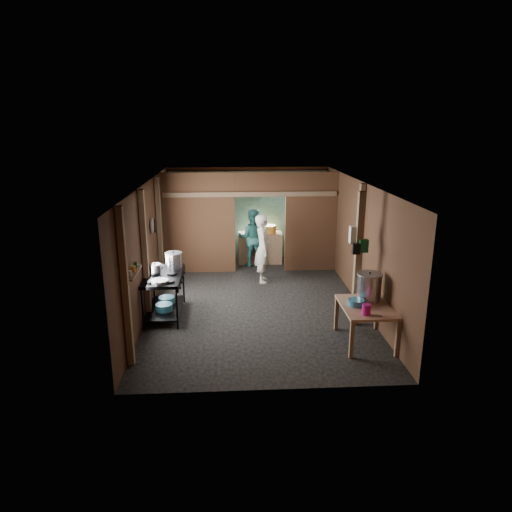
{
  "coord_description": "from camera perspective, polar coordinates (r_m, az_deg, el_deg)",
  "views": [
    {
      "loc": [
        -0.56,
        -9.45,
        3.79
      ],
      "look_at": [
        0.0,
        -0.2,
        1.1
      ],
      "focal_mm": 32.36,
      "sensor_mm": 36.0,
      "label": 1
    }
  ],
  "objects": [
    {
      "name": "jar_yellow",
      "position": [
        7.87,
        -14.96,
        -1.55
      ],
      "size": [
        0.08,
        0.08,
        0.1
      ],
      "primitive_type": "cylinder",
      "color": "orange",
      "rests_on": "wall_shelf"
    },
    {
      "name": "post_free",
      "position": [
        8.86,
        12.47,
        -0.53
      ],
      "size": [
        0.12,
        0.12,
        2.6
      ],
      "primitive_type": "cube",
      "color": "#8D7154",
      "rests_on": "floor"
    },
    {
      "name": "cross_beam",
      "position": [
        11.75,
        -0.7,
        7.66
      ],
      "size": [
        4.4,
        0.12,
        0.12
      ],
      "primitive_type": "cube",
      "color": "#8D7154",
      "rests_on": "wall_left"
    },
    {
      "name": "blue_tub_front",
      "position": [
        9.45,
        -11.3,
        -6.22
      ],
      "size": [
        0.34,
        0.34,
        0.14
      ],
      "primitive_type": "cylinder",
      "color": "teal",
      "rests_on": "gas_range"
    },
    {
      "name": "wall_right",
      "position": [
        10.17,
        12.69,
        1.61
      ],
      "size": [
        0.0,
        7.0,
        2.6
      ],
      "primitive_type": "cube",
      "color": "#472E17",
      "rests_on": "ground"
    },
    {
      "name": "jar_green",
      "position": [
        8.08,
        -14.66,
        -1.08
      ],
      "size": [
        0.06,
        0.06,
        0.1
      ],
      "primitive_type": "cylinder",
      "color": "#0E4B23",
      "rests_on": "wall_shelf"
    },
    {
      "name": "stove_pot_med",
      "position": [
        9.44,
        -12.39,
        -1.61
      ],
      "size": [
        0.3,
        0.3,
        0.22
      ],
      "primitive_type": null,
      "rotation": [
        0.0,
        0.0,
        -0.23
      ],
      "color": "#B1B1BE",
      "rests_on": "gas_range"
    },
    {
      "name": "yellow_tub",
      "position": [
        12.77,
        1.66,
        3.35
      ],
      "size": [
        0.38,
        0.38,
        0.21
      ],
      "primitive_type": "cylinder",
      "color": "orange",
      "rests_on": "back_counter"
    },
    {
      "name": "ceiling",
      "position": [
        9.54,
        -0.07,
        9.02
      ],
      "size": [
        4.5,
        7.0,
        0.0
      ],
      "primitive_type": "cube",
      "color": "black",
      "rests_on": "ground"
    },
    {
      "name": "prep_table",
      "position": [
        8.48,
        13.35,
        -8.19
      ],
      "size": [
        0.86,
        1.19,
        0.7
      ],
      "primitive_type": null,
      "color": "tan",
      "rests_on": "floor"
    },
    {
      "name": "post_left_a",
      "position": [
        7.47,
        -15.82,
        -3.92
      ],
      "size": [
        0.1,
        0.12,
        2.6
      ],
      "primitive_type": "cube",
      "color": "#8D7154",
      "rests_on": "floor"
    },
    {
      "name": "turquoise_panel",
      "position": [
        13.15,
        -0.96,
        5.04
      ],
      "size": [
        4.4,
        0.06,
        2.5
      ],
      "primitive_type": "cube",
      "color": "#6CB8B7",
      "rests_on": "wall_back"
    },
    {
      "name": "frying_pan",
      "position": [
        8.9,
        -11.82,
        -3.07
      ],
      "size": [
        0.41,
        0.6,
        0.08
      ],
      "primitive_type": null,
      "rotation": [
        0.0,
        0.0,
        0.14
      ],
      "color": "gray",
      "rests_on": "gas_range"
    },
    {
      "name": "blue_tub_back",
      "position": [
        9.82,
        -11.0,
        -5.35
      ],
      "size": [
        0.33,
        0.33,
        0.13
      ],
      "primitive_type": "cylinder",
      "color": "teal",
      "rests_on": "gas_range"
    },
    {
      "name": "partition_header",
      "position": [
        11.78,
        0.52,
        8.91
      ],
      "size": [
        1.3,
        0.1,
        0.6
      ],
      "primitive_type": "cube",
      "color": "brown",
      "rests_on": "wall_back"
    },
    {
      "name": "wall_left",
      "position": [
        9.92,
        -13.16,
        1.21
      ],
      "size": [
        0.0,
        7.0,
        2.6
      ],
      "primitive_type": "cube",
      "color": "#472E17",
      "rests_on": "ground"
    },
    {
      "name": "post_right",
      "position": [
        9.97,
        12.62,
        1.31
      ],
      "size": [
        0.1,
        0.12,
        2.6
      ],
      "primitive_type": "cube",
      "color": "#8D7154",
      "rests_on": "floor"
    },
    {
      "name": "worker_back",
      "position": [
        12.5,
        -0.48,
        2.29
      ],
      "size": [
        0.83,
        0.68,
        1.58
      ],
      "primitive_type": "imported",
      "rotation": [
        0.0,
        0.0,
        3.03
      ],
      "color": "#327C78",
      "rests_on": "floor"
    },
    {
      "name": "pan_lid_small",
      "position": [
        10.62,
        -12.34,
        3.63
      ],
      "size": [
        0.03,
        0.3,
        0.3
      ],
      "primitive_type": "cylinder",
      "rotation": [
        0.0,
        1.57,
        0.0
      ],
      "color": "black",
      "rests_on": "wall_left"
    },
    {
      "name": "wash_basin",
      "position": [
        8.31,
        12.28,
        -5.62
      ],
      "size": [
        0.36,
        0.36,
        0.11
      ],
      "primitive_type": "cylinder",
      "rotation": [
        0.0,
        0.0,
        0.26
      ],
      "color": "teal",
      "rests_on": "prep_table"
    },
    {
      "name": "jar_white",
      "position": [
        7.64,
        -15.31,
        -2.12
      ],
      "size": [
        0.07,
        0.07,
        0.1
      ],
      "primitive_type": "cylinder",
      "color": "silver",
      "rests_on": "wall_shelf"
    },
    {
      "name": "partition_left",
      "position": [
        11.94,
        -7.08,
        4.02
      ],
      "size": [
        1.85,
        0.1,
        2.6
      ],
      "primitive_type": "cube",
      "color": "brown",
      "rests_on": "floor"
    },
    {
      "name": "stove_pot_large",
      "position": [
        9.7,
        -10.13,
        -0.58
      ],
      "size": [
        0.39,
        0.39,
        0.35
      ],
      "primitive_type": null,
      "rotation": [
        0.0,
        0.0,
        -0.13
      ],
      "color": "#B1B1BE",
      "rests_on": "gas_range"
    },
    {
      "name": "post_left_b",
      "position": [
        9.15,
        -13.53,
        -0.07
      ],
      "size": [
        0.1,
        0.12,
        2.6
      ],
      "primitive_type": "cube",
      "color": "#8D7154",
      "rests_on": "floor"
    },
    {
      "name": "wall_clock",
      "position": [
        13.02,
        0.15,
        7.83
      ],
      "size": [
        0.2,
        0.03,
        0.2
      ],
      "primitive_type": "cylinder",
      "rotation": [
        1.57,
        0.0,
        0.0
      ],
      "color": "silver",
      "rests_on": "wall_back"
    },
    {
      "name": "cook",
      "position": [
        11.21,
        0.87,
        0.92
      ],
      "size": [
        0.41,
        0.62,
        1.68
      ],
      "primitive_type": "imported",
      "rotation": [
        0.0,
        0.0,
        1.56
      ],
      "color": "silver",
      "rests_on": "floor"
    },
    {
      "name": "gas_range",
      "position": [
        9.52,
        -11.25,
        -4.76
      ],
      "size": [
        0.76,
        1.49,
        0.88
      ],
      "primitive_type": null,
      "color": "black",
      "rests_on": "floor"
    },
    {
      "name": "knife",
      "position": [
        7.96,
        14.25,
        -7.12
      ],
      "size": [
        0.3,
        0.1,
        0.01
      ],
      "primitive_type": "cube",
      "rotation": [
        0.0,
        0.0,
        -0.24
      ],
      "color": "#B1B1BE",
      "rests_on": "prep_table"
    },
    {
      "name": "partition_right",
      "position": [
        12.11,
        6.79,
        4.19
      ],
      "size": [
        1.35,
        0.1,
        2.6
      ],
      "primitive_type": "cube",
      "color": "brown",
      "rests_on": "floor"
    },
    {
      "name": "stove_saucepan",
      "position": [
        9.76,
        -12.09,
        -1.25
      ],
      "size": [
        0.19,
        0.19,
        0.1
      ],
      "primitive_type": "cylinder",
      "rotation": [
        0.0,
        0.0,
        0.27
      ],
      "color": "#B1B1BE",
      "rests_on": "gas_range"
    },
    {
      "name": "bag_white",
      "position": [
        8.8,
        12.21,
        2.61
      ],
      "size": [
        0.22,
        0.15,
        0.32
      ],
      "primitive_type": "cube",
      "color": "silver",
      "rests_on": "post_free"
    },
    {
      "name": "post_left_c",
      "position": [
        11.06,
        -11.81,
        2.82
      ],
      "size": [
        0.1,
        0.12,
        2.6
      ],
      "primitive_type": "cube",
      "color": "#8D7154",
      "rests_on": "floor"
    },
    {
      "name": "back_counter",
      "position": [
        12.88,
        0.49,
        1.03
      ],
      "size": [
        1.2,
        0.5,
        0.85
      ],
      "primitive_type": "cube",
      "color": "#8D7154",
      "rests_on": "floor"
    },
    {
      "name": "stock_pot",
      "position": [
        8.53,
        13.79,
        -3.79
      ],
      "size": [
        0.58,
        0.58,
        0.53
      ],
      "primitive_type": null,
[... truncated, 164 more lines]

